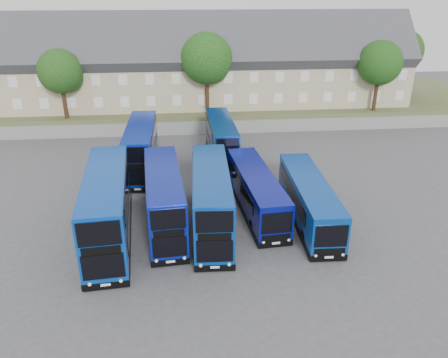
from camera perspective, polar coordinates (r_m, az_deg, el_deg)
ground at (r=29.10m, az=-3.04°, el=-8.83°), size 120.00×120.00×0.00m
retaining_wall at (r=50.74m, az=-4.32°, el=6.68°), size 70.00×0.40×1.50m
earth_bank at (r=60.31m, az=-4.58°, el=9.70°), size 80.00×20.00×2.00m
terrace_row at (r=55.24m, az=-4.68°, el=14.32°), size 54.00×10.40×11.20m
dd_front_left at (r=29.90m, az=-14.94°, el=-3.75°), size 3.66×11.73×4.59m
dd_front_mid at (r=30.79m, az=-7.79°, el=-2.75°), size 3.25×10.55×4.13m
dd_front_right at (r=30.23m, az=-1.68°, el=-2.85°), size 2.83×10.93×4.31m
dd_rear_left at (r=40.84m, az=-10.73°, el=3.93°), size 2.45×10.59×4.20m
dd_rear_right at (r=42.59m, az=-0.37°, el=5.02°), size 2.51×9.99×3.95m
coach_east_a at (r=33.02m, az=4.19°, el=-1.70°), size 3.25×11.26×3.04m
coach_east_b at (r=32.17m, az=11.01°, el=-2.81°), size 2.70×11.26×3.06m
tree_west at (r=51.99m, az=-20.43°, el=12.86°), size 4.80×4.80×7.65m
tree_mid at (r=50.74m, az=-2.12°, el=15.21°), size 5.76×5.76×9.18m
tree_east at (r=55.26m, az=19.77°, el=13.89°), size 5.12×5.12×8.16m
tree_far at (r=64.05m, az=22.29°, el=15.05°), size 5.44×5.44×8.67m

